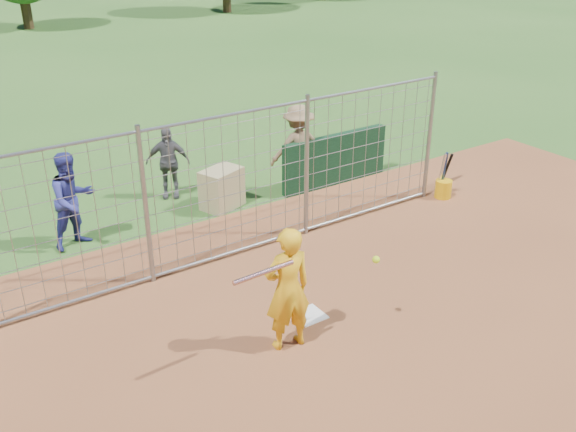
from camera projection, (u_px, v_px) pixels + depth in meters
ground at (301, 310)px, 9.55m from camera, size 100.00×100.00×0.00m
infield_dirt at (452, 432)px, 7.30m from camera, size 18.00×18.00×0.00m
home_plate at (309, 315)px, 9.40m from camera, size 0.43×0.43×0.02m
dugout_wall at (335, 160)px, 13.72m from camera, size 2.60×0.20×1.10m
batter at (288, 289)px, 8.40m from camera, size 0.70×0.51×1.78m
bystander_a at (73, 200)px, 11.03m from camera, size 0.98×0.85×1.73m
bystander_b at (168, 162)px, 13.00m from camera, size 0.95×0.75×1.51m
bystander_c at (298, 148)px, 13.33m from camera, size 1.30×0.92×1.82m
equipment_bin at (222, 188)px, 12.68m from camera, size 0.94×0.79×0.80m
equipment_in_play at (293, 269)px, 7.95m from camera, size 2.17×0.24×0.37m
bucket_with_bats at (443, 186)px, 13.17m from camera, size 0.34×0.37×0.98m
backstop_fence at (232, 188)px, 10.50m from camera, size 9.08×0.08×2.60m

